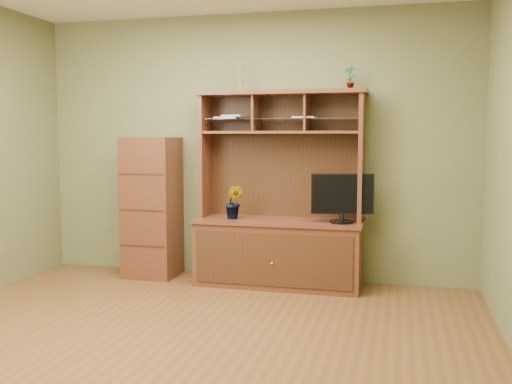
% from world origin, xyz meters
% --- Properties ---
extents(room, '(4.54, 4.04, 2.74)m').
position_xyz_m(room, '(0.00, 0.00, 1.35)').
color(room, brown).
rests_on(room, ground).
extents(media_hutch, '(1.66, 0.61, 1.90)m').
position_xyz_m(media_hutch, '(0.35, 1.73, 0.52)').
color(media_hutch, '#4F2616').
rests_on(media_hutch, room).
extents(monitor, '(0.58, 0.23, 0.46)m').
position_xyz_m(monitor, '(0.97, 1.65, 0.89)').
color(monitor, black).
rests_on(monitor, media_hutch).
extents(orchid_plant, '(0.20, 0.17, 0.34)m').
position_xyz_m(orchid_plant, '(-0.09, 1.65, 0.82)').
color(orchid_plant, '#375E20').
rests_on(orchid_plant, media_hutch).
extents(top_plant, '(0.14, 0.11, 0.23)m').
position_xyz_m(top_plant, '(1.01, 1.80, 2.02)').
color(top_plant, '#285D20').
rests_on(top_plant, media_hutch).
extents(reed_diffuser, '(0.06, 0.06, 0.31)m').
position_xyz_m(reed_diffuser, '(-0.08, 1.80, 2.02)').
color(reed_diffuser, silver).
rests_on(reed_diffuser, media_hutch).
extents(magazines, '(1.01, 0.18, 0.04)m').
position_xyz_m(magazines, '(0.07, 1.81, 1.65)').
color(magazines, '#BBBBC0').
rests_on(magazines, media_hutch).
extents(side_cabinet, '(0.52, 0.47, 1.45)m').
position_xyz_m(side_cabinet, '(-1.01, 1.75, 0.73)').
color(side_cabinet, '#4F2616').
rests_on(side_cabinet, room).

